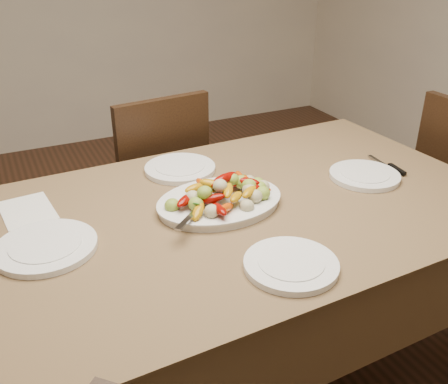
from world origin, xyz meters
TOP-DOWN VIEW (x-y plane):
  - dining_table at (0.16, 0.19)m, footprint 1.87×1.10m
  - chair_far at (0.16, 1.00)m, footprint 0.47×0.47m
  - serving_platter at (0.16, 0.21)m, footprint 0.41×0.31m
  - roasted_vegetables at (0.16, 0.21)m, footprint 0.34×0.23m
  - serving_spoon at (0.10, 0.17)m, footprint 0.24×0.24m
  - plate_left at (-0.38, 0.19)m, footprint 0.28×0.28m
  - plate_right at (0.72, 0.18)m, footprint 0.25×0.25m
  - plate_far at (0.15, 0.52)m, footprint 0.26×0.26m
  - plate_near at (0.18, -0.17)m, footprint 0.25×0.25m
  - menu_card at (-0.40, 0.45)m, footprint 0.17×0.22m
  - table_knife at (0.86, 0.21)m, footprint 0.04×0.20m

SIDE VIEW (x-z plane):
  - dining_table at x=0.16m, z-range 0.00..0.76m
  - chair_far at x=0.16m, z-range 0.00..0.95m
  - menu_card at x=-0.40m, z-range 0.76..0.76m
  - table_knife at x=0.86m, z-range 0.76..0.77m
  - plate_left at x=-0.38m, z-range 0.76..0.78m
  - plate_right at x=0.72m, z-range 0.76..0.78m
  - plate_far at x=0.15m, z-range 0.76..0.78m
  - plate_near at x=0.18m, z-range 0.76..0.78m
  - serving_platter at x=0.16m, z-range 0.76..0.78m
  - serving_spoon at x=0.10m, z-range 0.79..0.82m
  - roasted_vegetables at x=0.16m, z-range 0.78..0.87m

